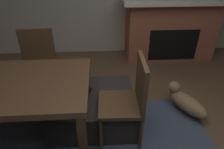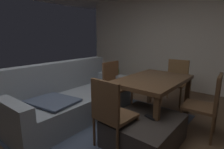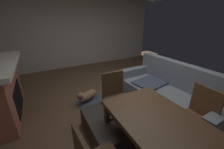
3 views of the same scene
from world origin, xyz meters
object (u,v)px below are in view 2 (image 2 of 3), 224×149
(tv_remote, at_px, (150,117))
(potted_plant, at_px, (112,72))
(dining_chair_north, at_px, (115,82))
(dining_chair_west, at_px, (111,111))
(ottoman_coffee_table, at_px, (144,130))
(dining_chair_east, at_px, (176,79))
(dining_table, at_px, (153,83))
(dining_chair_south, at_px, (208,102))
(couch, at_px, (71,99))

(tv_remote, distance_m, potted_plant, 3.23)
(dining_chair_north, xyz_separation_m, potted_plant, (1.45, 1.28, -0.20))
(tv_remote, xyz_separation_m, potted_plant, (2.12, 2.43, -0.05))
(dining_chair_west, bearing_deg, ottoman_coffee_table, -33.18)
(tv_remote, distance_m, dining_chair_north, 1.34)
(dining_chair_east, distance_m, potted_plant, 2.16)
(dining_table, xyz_separation_m, dining_chair_north, (0.00, 0.84, -0.13))
(dining_chair_north, bearing_deg, tv_remote, -119.97)
(dining_table, xyz_separation_m, dining_chair_south, (0.01, -0.84, -0.13))
(couch, xyz_separation_m, dining_chair_south, (0.84, -2.04, 0.20))
(ottoman_coffee_table, height_order, dining_chair_north, dining_chair_north)
(dining_table, bearing_deg, dining_chair_east, 0.27)
(dining_chair_south, bearing_deg, ottoman_coffee_table, 140.25)
(tv_remote, bearing_deg, dining_chair_west, 161.20)
(ottoman_coffee_table, xyz_separation_m, tv_remote, (0.04, -0.05, 0.19))
(ottoman_coffee_table, height_order, potted_plant, potted_plant)
(ottoman_coffee_table, relative_size, potted_plant, 1.65)
(dining_chair_east, distance_m, dining_chair_west, 2.19)
(dining_chair_west, height_order, potted_plant, dining_chair_west)
(dining_chair_south, bearing_deg, dining_chair_north, 90.09)
(dining_chair_north, xyz_separation_m, dining_chair_west, (-1.10, -0.84, 0.00))
(dining_chair_west, bearing_deg, dining_table, -0.19)
(couch, xyz_separation_m, dining_chair_north, (0.84, -0.35, 0.20))
(ottoman_coffee_table, distance_m, dining_chair_north, 1.35)
(dining_table, relative_size, dining_chair_west, 1.52)
(couch, height_order, ottoman_coffee_table, couch)
(dining_chair_west, bearing_deg, tv_remote, -35.53)
(dining_chair_north, xyz_separation_m, dining_chair_east, (1.09, -0.84, 0.00))
(dining_chair_north, distance_m, dining_chair_east, 1.38)
(tv_remote, relative_size, dining_chair_east, 0.17)
(dining_chair_south, bearing_deg, dining_chair_west, 142.48)
(couch, xyz_separation_m, dining_chair_east, (1.93, -1.19, 0.20))
(dining_chair_north, bearing_deg, potted_plant, 41.42)
(couch, relative_size, dining_table, 1.63)
(ottoman_coffee_table, xyz_separation_m, dining_chair_east, (1.80, 0.26, 0.34))
(dining_chair_east, relative_size, dining_chair_south, 1.00)
(dining_chair_east, bearing_deg, dining_chair_north, 142.45)
(dining_chair_east, bearing_deg, potted_plant, 80.39)
(dining_table, relative_size, dining_chair_south, 1.52)
(dining_chair_west, distance_m, potted_plant, 3.33)
(dining_table, distance_m, dining_chair_east, 1.11)
(tv_remote, height_order, dining_chair_east, dining_chair_east)
(couch, relative_size, dining_chair_north, 2.47)
(dining_table, xyz_separation_m, dining_chair_west, (-1.10, 0.00, -0.13))
(dining_chair_north, relative_size, potted_plant, 1.57)
(dining_chair_north, bearing_deg, dining_chair_east, -37.55)
(tv_remote, xyz_separation_m, dining_table, (0.66, 0.31, 0.28))
(dining_table, xyz_separation_m, dining_chair_east, (1.10, 0.01, -0.13))
(couch, relative_size, potted_plant, 3.87)
(ottoman_coffee_table, height_order, dining_table, dining_table)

